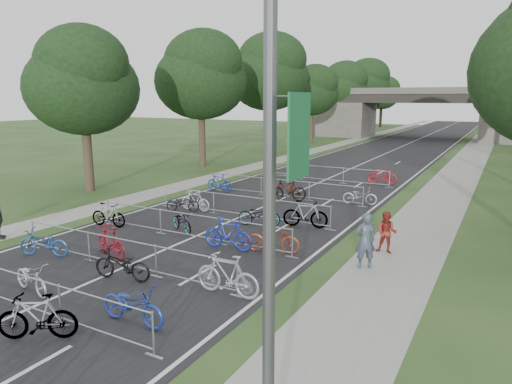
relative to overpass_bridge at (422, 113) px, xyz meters
The scene contains 41 objects.
road 15.41m from the overpass_bridge, 90.00° to the right, with size 11.00×140.00×0.01m, color black.
sidewalk_right 17.36m from the overpass_bridge, 61.93° to the right, with size 3.00×140.00×0.01m, color gray.
sidewalk_left 17.14m from the overpass_bridge, 116.57° to the right, with size 2.00×140.00×0.01m, color gray.
lane_markings 15.41m from the overpass_bridge, 90.00° to the right, with size 0.12×140.00×0.00m, color silver.
overpass_bridge is the anchor object (origin of this frame).
lamppost 63.55m from the overpass_bridge, 82.47° to the right, with size 0.61×0.65×8.21m.
tree_left_0 50.47m from the overpass_bridge, 103.07° to the right, with size 6.72×6.72×10.25m.
tree_left_1 38.97m from the overpass_bridge, 107.08° to the right, with size 7.56×7.56×11.53m.
tree_left_2 27.92m from the overpass_bridge, 114.44° to the right, with size 8.40×8.40×12.81m.
tree_left_3 17.59m from the overpass_bridge, 131.07° to the right, with size 6.72×6.72×10.25m.
tree_left_4 12.05m from the overpass_bridge, behind, with size 7.56×7.56×11.53m.
tree_left_5 16.44m from the overpass_bridge, 136.20° to the left, with size 8.40×8.40×12.81m.
tree_left_6 25.77m from the overpass_bridge, 116.43° to the left, with size 6.72×6.72×10.25m.
barrier_row_1 61.47m from the overpass_bridge, 90.00° to the right, with size 9.70×0.08×1.10m.
barrier_row_2 57.88m from the overpass_bridge, 90.00° to the right, with size 9.70×0.08×1.10m.
barrier_row_3 54.08m from the overpass_bridge, 90.00° to the right, with size 9.70×0.08×1.10m.
barrier_row_4 50.09m from the overpass_bridge, 90.00° to the right, with size 9.70×0.08×1.10m.
barrier_row_5 45.10m from the overpass_bridge, 90.00° to the right, with size 9.70×0.08×1.10m.
barrier_row_6 39.11m from the overpass_bridge, 90.00° to the right, with size 9.70×0.08×1.10m.
bike_5 60.62m from the overpass_bridge, 90.81° to the right, with size 0.63×1.80×0.94m, color #A9A8B0.
bike_6 62.24m from the overpass_bridge, 88.46° to the right, with size 0.54×1.91×1.15m, color #9FA2A7.
bike_7 60.64m from the overpass_bridge, 87.05° to the right, with size 0.69×1.99×1.05m, color navy.
bike_8 58.43m from the overpass_bridge, 93.33° to the right, with size 0.67×1.91×1.00m, color #1A4C93.
bike_9 57.24m from the overpass_bridge, 91.15° to the right, with size 0.56×1.97×1.19m, color maroon.
bike_10 58.60m from the overpass_bridge, 89.25° to the right, with size 0.69×1.98×1.04m, color black.
bike_11 58.11m from the overpass_bridge, 85.75° to the right, with size 0.59×2.10×1.26m, color #9C9BA2.
bike_12 54.55m from the overpass_bridge, 94.53° to the right, with size 0.50×1.79×1.07m, color #9FA2A7.
bike_13 53.42m from the overpass_bridge, 90.99° to the right, with size 0.59×1.69×0.89m, color #9FA2A7.
bike_14 54.50m from the overpass_bridge, 87.79° to the right, with size 0.58×2.07×1.24m, color #1C2C9A.
bike_15 54.04m from the overpass_bridge, 86.03° to the right, with size 0.70×2.00×1.05m, color maroon.
bike_16 50.66m from the overpass_bridge, 93.53° to the right, with size 0.59×1.68×0.88m, color black.
bike_17 50.15m from the overpass_bridge, 93.07° to the right, with size 0.48×1.71×1.03m, color silver.
bike_18 51.02m from the overpass_bridge, 88.26° to the right, with size 0.67×1.91×1.01m, color #9FA2A7.
bike_19 50.34m from the overpass_bridge, 86.04° to the right, with size 0.57×2.03×1.22m, color #9FA2A7.
bike_20 45.63m from the overpass_bridge, 95.39° to the right, with size 0.52×1.85×1.11m, color navy.
bike_21 44.47m from the overpass_bridge, 90.50° to the right, with size 0.66×1.89×0.99m, color maroon.
bike_22 45.74m from the overpass_bridge, 89.37° to the right, with size 0.58×2.05×1.23m, color black.
bike_23 44.86m from the overpass_bridge, 84.49° to the right, with size 0.64×1.82×0.96m, color #97969D.
bike_27 38.29m from the overpass_bridge, 84.17° to the right, with size 0.55×1.94×1.17m, color maroon.
pedestrian_a 54.27m from the overpass_bridge, 82.41° to the right, with size 0.70×0.46×1.93m, color #364051.
pedestrian_b 52.46m from the overpass_bridge, 81.83° to the right, with size 0.77×0.60×1.58m, color maroon.
Camera 1 is at (11.07, -3.37, 5.68)m, focal length 32.00 mm.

